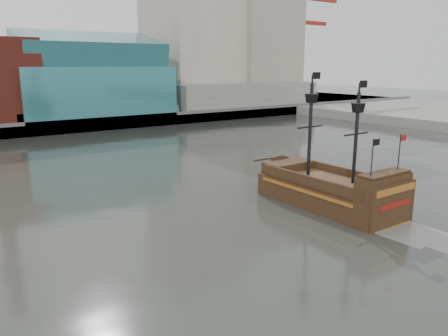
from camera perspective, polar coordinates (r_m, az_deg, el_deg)
ground at (r=30.48m, az=9.74°, el=-10.65°), size 400.00×400.00×0.00m
promenade_far at (r=113.90m, az=-24.90°, el=6.36°), size 220.00×60.00×2.00m
seawall at (r=85.17m, az=-21.25°, el=4.96°), size 220.00×1.00×2.60m
skyline at (r=107.84m, az=-22.55°, el=18.84°), size 149.00×45.00×62.00m
crane_a at (r=141.68m, az=9.51°, el=15.85°), size 22.50×4.00×32.25m
crane_b at (r=155.41m, az=9.42°, el=14.30°), size 19.10×4.00×26.25m
pirate_ship at (r=39.94m, az=13.66°, el=-3.29°), size 5.46×16.80×12.55m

